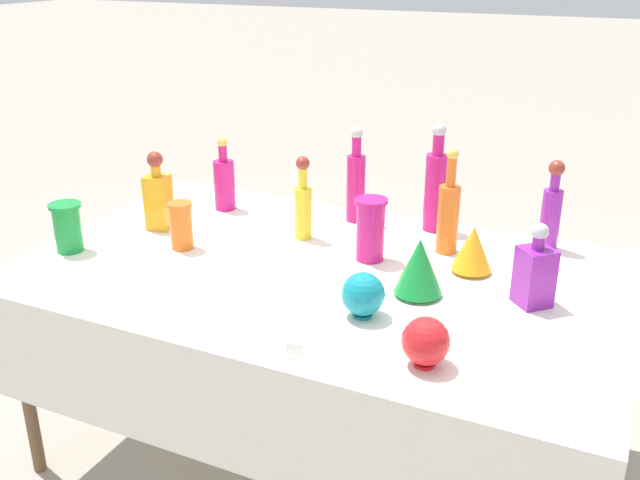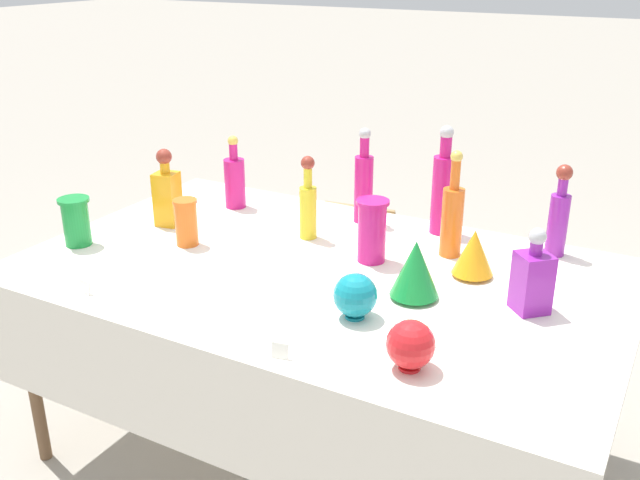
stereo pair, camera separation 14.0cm
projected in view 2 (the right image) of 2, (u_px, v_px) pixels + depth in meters
The scene contains 21 objects.
ground_plane at pixel (320, 455), 2.64m from camera, with size 40.00×40.00×0.00m, color #A0998C.
display_table at pixel (314, 288), 2.34m from camera, with size 1.96×1.20×0.76m.
tall_bottle_0 at pixel (452, 216), 2.40m from camera, with size 0.07×0.07×0.37m.
tall_bottle_1 at pixel (308, 204), 2.55m from camera, with size 0.06×0.06×0.31m.
tall_bottle_2 at pixel (235, 180), 2.87m from camera, with size 0.08×0.08×0.30m.
tall_bottle_3 at pixel (443, 189), 2.59m from camera, with size 0.08×0.08×0.40m.
tall_bottle_4 at pixel (559, 216), 2.40m from camera, with size 0.07×0.07×0.32m.
tall_bottle_5 at pixel (364, 184), 2.70m from camera, with size 0.07×0.07×0.37m.
square_decanter_0 at pixel (167, 193), 2.68m from camera, with size 0.10×0.10×0.30m.
square_decanter_1 at pixel (532, 278), 2.04m from camera, with size 0.13×0.13×0.26m.
slender_vase_0 at pixel (186, 221), 2.50m from camera, with size 0.09×0.09×0.17m.
slender_vase_1 at pixel (76, 220), 2.50m from camera, with size 0.11×0.11×0.17m.
slender_vase_2 at pixel (372, 229), 2.36m from camera, with size 0.11×0.11×0.22m.
fluted_vase_0 at pixel (415, 269), 2.11m from camera, with size 0.15×0.15×0.19m.
fluted_vase_1 at pixel (474, 252), 2.26m from camera, with size 0.13×0.13×0.16m.
round_bowl_0 at pixel (355, 295), 2.01m from camera, with size 0.13×0.13×0.13m.
round_bowl_1 at pixel (411, 345), 1.76m from camera, with size 0.12×0.12×0.13m.
price_tag_left at pixel (85, 287), 2.17m from camera, with size 0.05×0.01×0.04m, color white.
price_tag_center at pixel (280, 351), 1.82m from camera, with size 0.04×0.01×0.04m, color white.
cardboard_box_behind_left at pixel (352, 254), 3.92m from camera, with size 0.49×0.39×0.44m.
cardboard_box_behind_right at pixel (334, 289), 3.59m from camera, with size 0.49×0.51×0.38m.
Camera 2 is at (1.03, -1.88, 1.73)m, focal length 40.00 mm.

